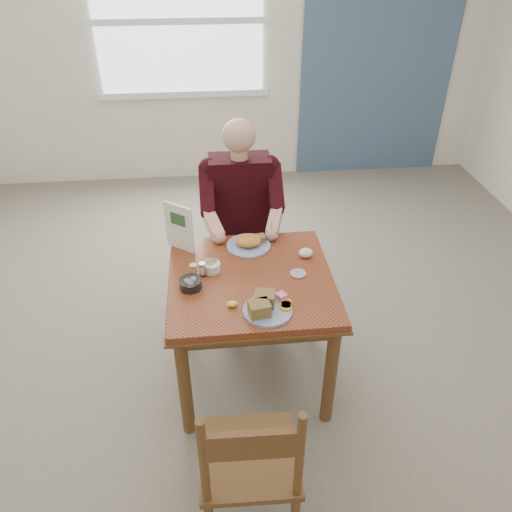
{
  "coord_description": "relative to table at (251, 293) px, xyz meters",
  "views": [
    {
      "loc": [
        -0.2,
        -2.21,
        2.38
      ],
      "look_at": [
        0.03,
        0.0,
        0.89
      ],
      "focal_mm": 35.0,
      "sensor_mm": 36.0,
      "label": 1
    }
  ],
  "objects": [
    {
      "name": "shakers",
      "position": [
        -0.29,
        0.03,
        0.15
      ],
      "size": [
        0.09,
        0.05,
        0.08
      ],
      "color": "white",
      "rests_on": "table"
    },
    {
      "name": "caddy",
      "position": [
        -0.21,
        0.08,
        0.14
      ],
      "size": [
        0.11,
        0.11,
        0.07
      ],
      "color": "white",
      "rests_on": "table"
    },
    {
      "name": "diner",
      "position": [
        0.0,
        0.71,
        0.17
      ],
      "size": [
        0.53,
        0.56,
        1.39
      ],
      "color": "tan",
      "rests_on": "chair_far"
    },
    {
      "name": "metal_dish",
      "position": [
        0.26,
        -0.0,
        0.12
      ],
      "size": [
        0.1,
        0.1,
        0.01
      ],
      "primitive_type": "cylinder",
      "rotation": [
        0.0,
        0.0,
        0.08
      ],
      "color": "silver",
      "rests_on": "table"
    },
    {
      "name": "creamer",
      "position": [
        -0.33,
        -0.06,
        0.14
      ],
      "size": [
        0.13,
        0.13,
        0.06
      ],
      "color": "white",
      "rests_on": "table"
    },
    {
      "name": "wall_back",
      "position": [
        0.0,
        3.0,
        0.76
      ],
      "size": [
        5.5,
        0.0,
        5.5
      ],
      "primitive_type": "plane",
      "rotation": [
        1.57,
        0.0,
        0.0
      ],
      "color": "white",
      "rests_on": "ground"
    },
    {
      "name": "far_plate",
      "position": [
        0.02,
        0.31,
        0.14
      ],
      "size": [
        0.31,
        0.31,
        0.07
      ],
      "color": "white",
      "rests_on": "table"
    },
    {
      "name": "window",
      "position": [
        -0.4,
        2.97,
        0.96
      ],
      "size": [
        1.72,
        0.04,
        1.42
      ],
      "color": "white",
      "rests_on": "wall_back"
    },
    {
      "name": "table",
      "position": [
        0.0,
        0.0,
        0.0
      ],
      "size": [
        0.92,
        0.92,
        0.75
      ],
      "color": "brown",
      "rests_on": "ground"
    },
    {
      "name": "near_plate",
      "position": [
        0.04,
        -0.29,
        0.14
      ],
      "size": [
        0.27,
        0.26,
        0.08
      ],
      "color": "white",
      "rests_on": "table"
    },
    {
      "name": "chair_near",
      "position": [
        -0.1,
        -0.96,
        -0.16
      ],
      "size": [
        0.43,
        0.43,
        0.95
      ],
      "color": "brown",
      "rests_on": "ground"
    },
    {
      "name": "floor",
      "position": [
        0.0,
        0.0,
        -0.64
      ],
      "size": [
        6.0,
        6.0,
        0.0
      ],
      "primitive_type": "plane",
      "color": "#696355",
      "rests_on": "ground"
    },
    {
      "name": "accent_panel",
      "position": [
        1.6,
        2.98,
        0.76
      ],
      "size": [
        1.6,
        0.02,
        2.8
      ],
      "primitive_type": "cube",
      "color": "#415B7A",
      "rests_on": "ground"
    },
    {
      "name": "lemon_wedge",
      "position": [
        -0.12,
        -0.24,
        0.13
      ],
      "size": [
        0.06,
        0.04,
        0.03
      ],
      "primitive_type": "ellipsoid",
      "rotation": [
        0.0,
        0.0,
        -0.12
      ],
      "color": "yellow",
      "rests_on": "table"
    },
    {
      "name": "menu",
      "position": [
        -0.39,
        0.33,
        0.26
      ],
      "size": [
        0.17,
        0.13,
        0.29
      ],
      "color": "white",
      "rests_on": "table"
    },
    {
      "name": "chair_far",
      "position": [
        0.0,
        0.8,
        -0.16
      ],
      "size": [
        0.42,
        0.42,
        0.95
      ],
      "color": "brown",
      "rests_on": "ground"
    },
    {
      "name": "napkin",
      "position": [
        0.34,
        0.17,
        0.14
      ],
      "size": [
        0.09,
        0.08,
        0.05
      ],
      "primitive_type": "ellipsoid",
      "rotation": [
        0.0,
        0.0,
        0.1
      ],
      "color": "white",
      "rests_on": "table"
    }
  ]
}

